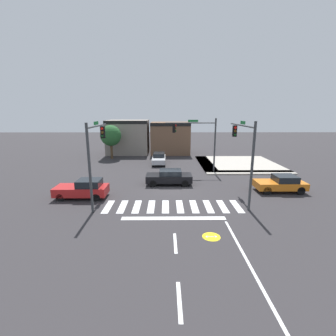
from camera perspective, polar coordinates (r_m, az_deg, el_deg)
The scene contains 14 objects.
ground_plane at distance 22.02m, azimuth 0.80°, elevation -4.66°, with size 120.00×120.00×0.00m, color #302D30.
crosswalk_near at distance 17.79m, azimuth 1.12°, elevation -9.12°, with size 9.94×2.47×0.01m.
lane_markings at distance 11.32m, azimuth 8.39°, elevation -23.69°, with size 6.80×20.25×0.01m.
bike_detector_marking at distance 14.07m, azimuth 10.26°, elevation -15.77°, with size 1.01×1.01×0.01m.
curb_corner_northeast at distance 32.36m, azimuth 15.63°, elevation 0.82°, with size 10.00×10.60×0.15m.
storefront_row at distance 39.92m, azimuth -4.65°, elevation 7.30°, with size 13.34×5.57×5.43m.
traffic_signal_southeast at distance 18.92m, azimuth 17.56°, elevation 5.16°, with size 0.32×5.95×6.18m.
traffic_signal_southwest at distance 18.09m, azimuth -16.82°, elevation 4.68°, with size 0.32×5.01×6.10m.
traffic_signal_northeast at distance 26.78m, azimuth 6.97°, elevation 7.64°, with size 5.59×0.32×6.09m.
car_silver at distance 31.94m, azimuth -2.17°, elevation 2.33°, with size 1.70×4.51×1.38m.
car_black at distance 22.80m, azimuth 0.30°, elevation -2.13°, with size 4.32×1.84×1.41m.
car_red at distance 20.46m, azimuth -19.51°, elevation -4.69°, with size 4.11×1.80×1.51m.
car_orange at distance 22.94m, azimuth 25.27°, elevation -3.34°, with size 4.15×1.87×1.44m.
roadside_tree at distance 36.01m, azimuth -13.46°, elevation 7.49°, with size 3.02×3.02×4.91m.
Camera 1 is at (-0.48, -20.94, 6.78)m, focal length 25.63 mm.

